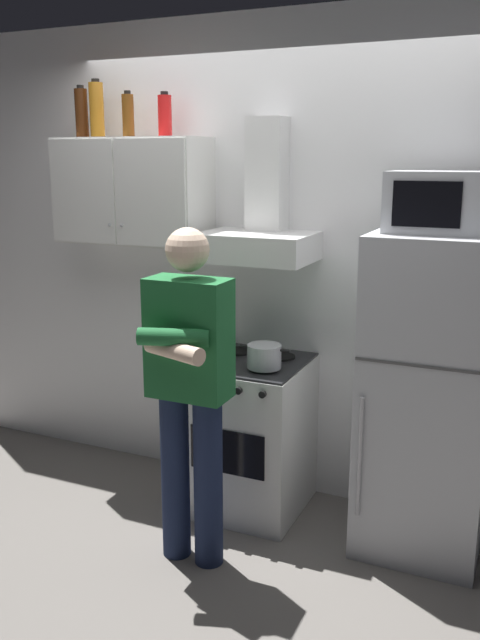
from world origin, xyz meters
TOP-DOWN VIEW (x-y plane):
  - ground_plane at (0.00, 0.00)m, footprint 7.00×7.00m
  - back_wall_tiled at (0.00, 0.60)m, footprint 4.80×0.10m
  - upper_cabinet at (-0.85, 0.37)m, footprint 0.90×0.37m
  - stove_oven at (-0.05, 0.25)m, footprint 0.60×0.62m
  - range_hood at (-0.05, 0.38)m, footprint 0.60×0.44m
  - refrigerator at (0.90, 0.25)m, footprint 0.60×0.62m
  - microwave at (0.90, 0.27)m, footprint 0.48×0.37m
  - person_standing at (-0.10, -0.36)m, footprint 0.38×0.33m
  - cooking_pot at (0.08, 0.13)m, footprint 0.28×0.18m
  - bottle_liquor_amber at (-1.06, 0.36)m, footprint 0.08×0.08m
  - bottle_beer_brown at (-0.86, 0.37)m, footprint 0.07×0.07m
  - bottle_soda_red at (-0.65, 0.42)m, footprint 0.08×0.08m
  - bottle_rum_dark at (-1.16, 0.35)m, footprint 0.07×0.07m

SIDE VIEW (x-z plane):
  - ground_plane at x=0.00m, z-range 0.00..0.00m
  - stove_oven at x=-0.05m, z-range 0.00..0.87m
  - refrigerator at x=0.90m, z-range 0.00..1.60m
  - person_standing at x=-0.10m, z-range 0.08..1.72m
  - cooking_pot at x=0.08m, z-range 0.87..1.00m
  - back_wall_tiled at x=0.00m, z-range 0.00..2.70m
  - range_hood at x=-0.05m, z-range 1.22..1.97m
  - microwave at x=0.90m, z-range 1.60..1.88m
  - upper_cabinet at x=-0.85m, z-range 1.45..2.05m
  - bottle_soda_red at x=-0.65m, z-range 2.04..2.29m
  - bottle_beer_brown at x=-0.86m, z-range 2.04..2.30m
  - bottle_rum_dark at x=-1.16m, z-range 2.04..2.33m
  - bottle_liquor_amber at x=-1.06m, z-range 2.04..2.37m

